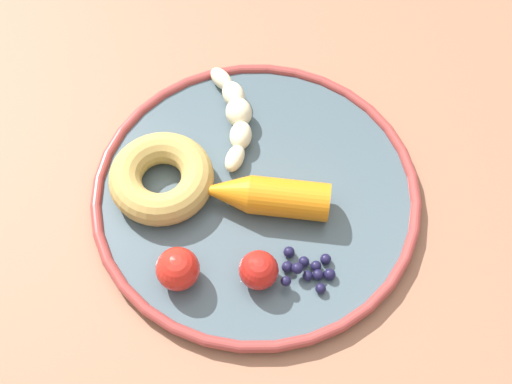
% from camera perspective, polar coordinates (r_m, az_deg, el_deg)
% --- Properties ---
extents(ground_plane, '(6.00, 6.00, 0.00)m').
position_cam_1_polar(ground_plane, '(1.46, -1.96, -15.44)').
color(ground_plane, '#3D3047').
extents(dining_table, '(1.02, 0.87, 0.75)m').
position_cam_1_polar(dining_table, '(0.84, -3.29, -3.82)').
color(dining_table, '#966349').
rests_on(dining_table, ground_plane).
extents(plate, '(0.36, 0.36, 0.02)m').
position_cam_1_polar(plate, '(0.75, -0.00, -0.11)').
color(plate, '#44565F').
rests_on(plate, dining_table).
extents(banana, '(0.08, 0.14, 0.03)m').
position_cam_1_polar(banana, '(0.78, -1.70, 6.42)').
color(banana, '#F3E5B9').
rests_on(banana, plate).
extents(carrot_orange, '(0.14, 0.06, 0.04)m').
position_cam_1_polar(carrot_orange, '(0.72, 0.57, -0.32)').
color(carrot_orange, orange).
rests_on(carrot_orange, plate).
extents(donut, '(0.12, 0.12, 0.04)m').
position_cam_1_polar(donut, '(0.74, -7.84, 1.16)').
color(donut, tan).
rests_on(donut, plate).
extents(blueberry_pile, '(0.06, 0.05, 0.02)m').
position_cam_1_polar(blueberry_pile, '(0.70, 4.28, -6.40)').
color(blueberry_pile, '#191638').
rests_on(blueberry_pile, plate).
extents(tomato_near, '(0.04, 0.04, 0.04)m').
position_cam_1_polar(tomato_near, '(0.68, -6.30, -6.41)').
color(tomato_near, red).
rests_on(tomato_near, plate).
extents(tomato_mid, '(0.04, 0.04, 0.04)m').
position_cam_1_polar(tomato_mid, '(0.68, 0.22, -6.50)').
color(tomato_mid, red).
rests_on(tomato_mid, plate).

